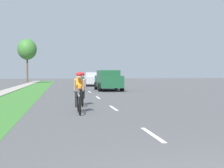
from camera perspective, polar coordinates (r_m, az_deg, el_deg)
ground_plane at (r=22.72m, az=-4.13°, el=-1.74°), size 120.00×120.00×0.00m
grass_verge at (r=22.77m, az=-16.52°, el=-1.81°), size 2.58×70.00×0.01m
lane_markings_center at (r=26.69m, az=-4.98°, el=-1.16°), size 0.12×52.20×0.01m
cyclist_lead at (r=11.17m, az=-6.50°, el=-1.61°), size 0.42×1.72×1.58m
cyclist_trailing at (r=13.76m, az=-5.98°, el=-0.90°), size 0.42×1.72×1.58m
suv_dark_green at (r=25.84m, az=-0.74°, el=0.84°), size 2.15×4.70×1.79m
pickup_silver at (r=35.27m, az=-3.90°, el=0.99°), size 2.22×5.10×1.64m
street_tree_far at (r=46.39m, az=-16.32°, el=6.51°), size 2.88×2.88×6.75m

